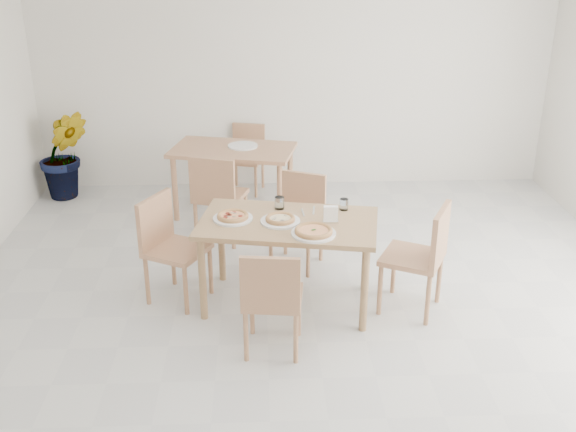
{
  "coord_description": "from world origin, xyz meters",
  "views": [
    {
      "loc": [
        -0.41,
        -4.3,
        2.9
      ],
      "look_at": [
        -0.2,
        0.6,
        0.79
      ],
      "focal_mm": 42.0,
      "sensor_mm": 36.0,
      "label": 1
    }
  ],
  "objects_px": {
    "chair_west": "(168,241)",
    "second_table": "(233,157)",
    "plate_mushroom": "(280,221)",
    "plate_pepperoni": "(233,218)",
    "pizza_pepperoni": "(233,216)",
    "potted_plant": "(64,155)",
    "tumbler_a": "(279,203)",
    "pizza_mushroom": "(280,219)",
    "napkin_holder": "(331,215)",
    "chair_south": "(272,295)",
    "chair_east": "(424,252)",
    "main_table": "(288,231)",
    "pizza_margherita": "(314,231)",
    "tumbler_b": "(344,204)",
    "plate_margherita": "(314,233)",
    "chair_north": "(300,213)",
    "chair_back_n": "(247,153)",
    "plate_empty": "(243,146)",
    "chair_back_s": "(217,192)"
  },
  "relations": [
    {
      "from": "chair_south",
      "to": "napkin_holder",
      "type": "height_order",
      "value": "napkin_holder"
    },
    {
      "from": "pizza_pepperoni",
      "to": "chair_back_n",
      "type": "distance_m",
      "value": 2.67
    },
    {
      "from": "plate_margherita",
      "to": "plate_mushroom",
      "type": "xyz_separation_m",
      "value": [
        -0.25,
        0.24,
        0.0
      ]
    },
    {
      "from": "main_table",
      "to": "tumbler_b",
      "type": "xyz_separation_m",
      "value": [
        0.47,
        0.21,
        0.14
      ]
    },
    {
      "from": "chair_west",
      "to": "chair_back_s",
      "type": "bearing_deg",
      "value": 9.94
    },
    {
      "from": "chair_east",
      "to": "tumbler_b",
      "type": "distance_m",
      "value": 0.75
    },
    {
      "from": "chair_east",
      "to": "plate_mushroom",
      "type": "height_order",
      "value": "chair_east"
    },
    {
      "from": "chair_west",
      "to": "tumbler_b",
      "type": "xyz_separation_m",
      "value": [
        1.46,
        0.06,
        0.28
      ]
    },
    {
      "from": "second_table",
      "to": "pizza_mushroom",
      "type": "bearing_deg",
      "value": -64.37
    },
    {
      "from": "chair_south",
      "to": "napkin_holder",
      "type": "xyz_separation_m",
      "value": [
        0.48,
        0.69,
        0.32
      ]
    },
    {
      "from": "napkin_holder",
      "to": "plate_empty",
      "type": "bearing_deg",
      "value": 112.68
    },
    {
      "from": "plate_mushroom",
      "to": "plate_pepperoni",
      "type": "xyz_separation_m",
      "value": [
        -0.38,
        0.07,
        0.0
      ]
    },
    {
      "from": "pizza_margherita",
      "to": "tumbler_a",
      "type": "height_order",
      "value": "tumbler_a"
    },
    {
      "from": "potted_plant",
      "to": "chair_north",
      "type": "bearing_deg",
      "value": -34.57
    },
    {
      "from": "plate_pepperoni",
      "to": "chair_west",
      "type": "bearing_deg",
      "value": 169.05
    },
    {
      "from": "chair_north",
      "to": "plate_mushroom",
      "type": "height_order",
      "value": "chair_north"
    },
    {
      "from": "chair_west",
      "to": "plate_margherita",
      "type": "distance_m",
      "value": 1.26
    },
    {
      "from": "tumbler_b",
      "to": "potted_plant",
      "type": "xyz_separation_m",
      "value": [
        -2.92,
        2.33,
        -0.28
      ]
    },
    {
      "from": "main_table",
      "to": "potted_plant",
      "type": "relative_size",
      "value": 1.49
    },
    {
      "from": "pizza_mushroom",
      "to": "napkin_holder",
      "type": "distance_m",
      "value": 0.4
    },
    {
      "from": "tumbler_a",
      "to": "chair_north",
      "type": "bearing_deg",
      "value": 68.38
    },
    {
      "from": "chair_north",
      "to": "napkin_holder",
      "type": "height_order",
      "value": "napkin_holder"
    },
    {
      "from": "chair_west",
      "to": "plate_margherita",
      "type": "bearing_deg",
      "value": -82.01
    },
    {
      "from": "pizza_pepperoni",
      "to": "pizza_margherita",
      "type": "bearing_deg",
      "value": -26.76
    },
    {
      "from": "chair_east",
      "to": "plate_mushroom",
      "type": "bearing_deg",
      "value": -70.05
    },
    {
      "from": "chair_west",
      "to": "second_table",
      "type": "xyz_separation_m",
      "value": [
        0.48,
        1.8,
        0.13
      ]
    },
    {
      "from": "plate_mushroom",
      "to": "tumbler_a",
      "type": "bearing_deg",
      "value": 89.52
    },
    {
      "from": "main_table",
      "to": "plate_margherita",
      "type": "bearing_deg",
      "value": -44.86
    },
    {
      "from": "chair_north",
      "to": "potted_plant",
      "type": "bearing_deg",
      "value": 169.32
    },
    {
      "from": "plate_pepperoni",
      "to": "napkin_holder",
      "type": "height_order",
      "value": "napkin_holder"
    },
    {
      "from": "potted_plant",
      "to": "tumbler_a",
      "type": "bearing_deg",
      "value": -43.72
    },
    {
      "from": "pizza_mushroom",
      "to": "second_table",
      "type": "xyz_separation_m",
      "value": [
        -0.44,
        1.98,
        -0.13
      ]
    },
    {
      "from": "pizza_pepperoni",
      "to": "potted_plant",
      "type": "distance_m",
      "value": 3.22
    },
    {
      "from": "chair_north",
      "to": "main_table",
      "type": "bearing_deg",
      "value": -76.48
    },
    {
      "from": "chair_back_n",
      "to": "plate_empty",
      "type": "relative_size",
      "value": 2.47
    },
    {
      "from": "plate_margherita",
      "to": "tumbler_a",
      "type": "height_order",
      "value": "tumbler_a"
    },
    {
      "from": "chair_south",
      "to": "chair_east",
      "type": "height_order",
      "value": "chair_east"
    },
    {
      "from": "second_table",
      "to": "potted_plant",
      "type": "bearing_deg",
      "value": 176.24
    },
    {
      "from": "main_table",
      "to": "pizza_margherita",
      "type": "distance_m",
      "value": 0.34
    },
    {
      "from": "main_table",
      "to": "potted_plant",
      "type": "height_order",
      "value": "potted_plant"
    },
    {
      "from": "main_table",
      "to": "chair_back_n",
      "type": "distance_m",
      "value": 2.74
    },
    {
      "from": "napkin_holder",
      "to": "chair_south",
      "type": "bearing_deg",
      "value": -122.16
    },
    {
      "from": "plate_mushroom",
      "to": "pizza_pepperoni",
      "type": "xyz_separation_m",
      "value": [
        -0.38,
        0.07,
        0.02
      ]
    },
    {
      "from": "tumbler_b",
      "to": "pizza_margherita",
      "type": "bearing_deg",
      "value": -121.03
    },
    {
      "from": "tumbler_b",
      "to": "napkin_holder",
      "type": "xyz_separation_m",
      "value": [
        -0.14,
        -0.25,
        0.02
      ]
    },
    {
      "from": "pizza_margherita",
      "to": "tumbler_b",
      "type": "bearing_deg",
      "value": 58.97
    },
    {
      "from": "chair_east",
      "to": "chair_back_n",
      "type": "bearing_deg",
      "value": -126.33
    },
    {
      "from": "chair_back_n",
      "to": "plate_margherita",
      "type": "bearing_deg",
      "value": -64.82
    },
    {
      "from": "chair_west",
      "to": "pizza_margherita",
      "type": "relative_size",
      "value": 2.9
    },
    {
      "from": "chair_north",
      "to": "plate_pepperoni",
      "type": "relative_size",
      "value": 2.67
    }
  ]
}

